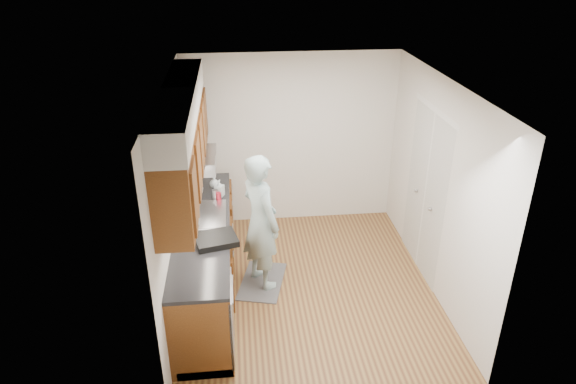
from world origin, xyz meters
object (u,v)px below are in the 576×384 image
(person, at_px, (260,213))
(soap_bottle_c, at_px, (214,182))
(soda_can, at_px, (219,197))
(soap_bottle_b, at_px, (219,188))
(steel_can, at_px, (215,194))
(soap_bottle_a, at_px, (191,188))
(dish_rack, at_px, (216,240))

(person, relative_size, soap_bottle_c, 12.33)
(person, bearing_deg, soda_can, 19.75)
(soap_bottle_b, height_order, steel_can, soap_bottle_b)
(soap_bottle_b, distance_m, steel_can, 0.11)
(soap_bottle_a, xyz_separation_m, soap_bottle_b, (0.35, -0.02, -0.01))
(soda_can, relative_size, steel_can, 0.85)
(soap_bottle_a, distance_m, soda_can, 0.38)
(soap_bottle_a, bearing_deg, person, -35.14)
(soap_bottle_a, height_order, soap_bottle_b, soap_bottle_a)
(soap_bottle_b, height_order, soap_bottle_c, soap_bottle_b)
(person, distance_m, soap_bottle_a, 1.01)
(soap_bottle_b, relative_size, soda_can, 1.94)
(soda_can, distance_m, dish_rack, 0.97)
(soap_bottle_c, bearing_deg, soda_can, -80.93)
(steel_can, bearing_deg, soap_bottle_a, 160.23)
(soap_bottle_c, bearing_deg, soap_bottle_b, -74.23)
(soda_can, bearing_deg, soap_bottle_c, 99.07)
(person, distance_m, soap_bottle_c, 0.99)
(person, distance_m, soda_can, 0.64)
(person, distance_m, steel_can, 0.71)
(soap_bottle_a, distance_m, dish_rack, 1.18)
(soap_bottle_b, height_order, dish_rack, soap_bottle_b)
(soda_can, bearing_deg, soap_bottle_b, 86.26)
(soap_bottle_a, relative_size, soap_bottle_b, 1.11)
(soda_can, bearing_deg, steel_can, 131.94)
(soap_bottle_a, height_order, soap_bottle_c, soap_bottle_a)
(soap_bottle_a, bearing_deg, steel_can, -19.77)
(soap_bottle_a, relative_size, soap_bottle_c, 1.54)
(soap_bottle_c, height_order, steel_can, soap_bottle_c)
(soap_bottle_a, height_order, steel_can, soap_bottle_a)
(soap_bottle_a, distance_m, soap_bottle_b, 0.35)
(soap_bottle_b, bearing_deg, soda_can, -93.74)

